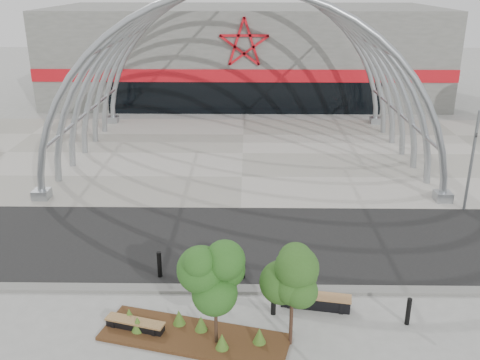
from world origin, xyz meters
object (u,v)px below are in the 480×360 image
at_px(street_tree_1, 293,277).
at_px(bollard_2, 243,267).
at_px(street_tree_0, 215,277).
at_px(signal_pole, 472,159).
at_px(bench_0, 135,326).
at_px(bench_1, 316,301).

relative_size(street_tree_1, bollard_2, 3.44).
height_order(street_tree_0, street_tree_1, street_tree_1).
height_order(signal_pole, street_tree_1, signal_pole).
height_order(signal_pole, bench_0, signal_pole).
bearing_deg(bench_1, street_tree_1, -117.15).
relative_size(signal_pole, street_tree_1, 1.49).
distance_m(street_tree_1, bench_1, 3.01).
bearing_deg(street_tree_0, bench_1, 31.74).
relative_size(bench_0, bench_1, 0.81).
bearing_deg(bollard_2, signal_pole, 31.29).
height_order(street_tree_0, bench_0, street_tree_0).
height_order(street_tree_0, bench_1, street_tree_0).
xyz_separation_m(street_tree_0, street_tree_1, (2.25, 0.08, 0.00)).
height_order(signal_pole, bench_1, signal_pole).
xyz_separation_m(signal_pole, bench_1, (-8.08, -8.23, -2.30)).
bearing_deg(bollard_2, bench_0, -136.19).
bearing_deg(bollard_2, street_tree_0, -101.42).
xyz_separation_m(bench_0, bollard_2, (3.35, 3.21, 0.28)).
xyz_separation_m(street_tree_0, bench_1, (3.23, 2.00, -2.10)).
relative_size(bench_0, bollard_2, 2.06).
distance_m(signal_pole, bench_0, 17.05).
height_order(street_tree_1, bench_1, street_tree_1).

